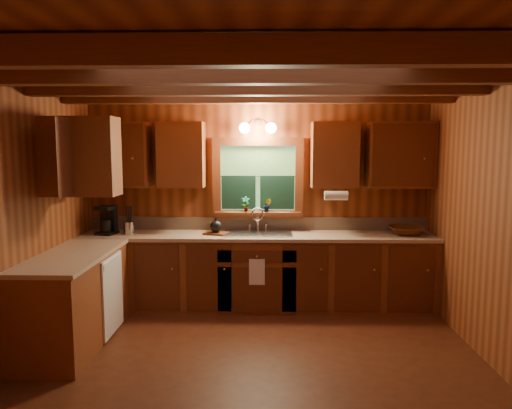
{
  "coord_description": "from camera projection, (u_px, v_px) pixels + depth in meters",
  "views": [
    {
      "loc": [
        0.11,
        -4.1,
        1.93
      ],
      "look_at": [
        0.0,
        0.8,
        1.35
      ],
      "focal_mm": 33.91,
      "sensor_mm": 36.0,
      "label": 1
    }
  ],
  "objects": [
    {
      "name": "room",
      "position": [
        254.0,
        221.0,
        4.15
      ],
      "size": [
        4.2,
        4.2,
        4.2
      ],
      "color": "#4D2312",
      "rests_on": "ground"
    },
    {
      "name": "ceiling_beams",
      "position": [
        254.0,
        80.0,
        4.01
      ],
      "size": [
        4.2,
        2.54,
        0.18
      ],
      "color": "brown",
      "rests_on": "room"
    },
    {
      "name": "base_cabinets",
      "position": [
        214.0,
        279.0,
        5.53
      ],
      "size": [
        4.2,
        2.22,
        0.86
      ],
      "color": "brown",
      "rests_on": "ground"
    },
    {
      "name": "countertop",
      "position": [
        215.0,
        240.0,
        5.49
      ],
      "size": [
        4.2,
        2.24,
        0.04
      ],
      "color": "tan",
      "rests_on": "base_cabinets"
    },
    {
      "name": "backsplash",
      "position": [
        258.0,
        224.0,
        6.06
      ],
      "size": [
        4.2,
        0.02,
        0.16
      ],
      "primitive_type": "cube",
      "color": "tan",
      "rests_on": "room"
    },
    {
      "name": "dishwasher_panel",
      "position": [
        113.0,
        294.0,
        4.96
      ],
      "size": [
        0.02,
        0.6,
        0.8
      ],
      "primitive_type": "cube",
      "color": "white",
      "rests_on": "base_cabinets"
    },
    {
      "name": "upper_cabinets",
      "position": [
        208.0,
        155.0,
        5.51
      ],
      "size": [
        4.19,
        1.77,
        0.78
      ],
      "color": "brown",
      "rests_on": "room"
    },
    {
      "name": "window",
      "position": [
        258.0,
        180.0,
        5.97
      ],
      "size": [
        1.12,
        0.08,
        1.0
      ],
      "color": "brown",
      "rests_on": "room"
    },
    {
      "name": "window_sill",
      "position": [
        258.0,
        213.0,
        5.97
      ],
      "size": [
        1.06,
        0.14,
        0.04
      ],
      "primitive_type": "cube",
      "color": "brown",
      "rests_on": "room"
    },
    {
      "name": "wall_sconce",
      "position": [
        258.0,
        128.0,
        5.78
      ],
      "size": [
        0.45,
        0.21,
        0.17
      ],
      "color": "black",
      "rests_on": "room"
    },
    {
      "name": "paper_towel_roll",
      "position": [
        336.0,
        196.0,
        5.64
      ],
      "size": [
        0.27,
        0.11,
        0.11
      ],
      "primitive_type": "cylinder",
      "rotation": [
        0.0,
        1.57,
        0.0
      ],
      "color": "white",
      "rests_on": "upper_cabinets"
    },
    {
      "name": "dish_towel",
      "position": [
        257.0,
        272.0,
        5.49
      ],
      "size": [
        0.18,
        0.01,
        0.3
      ],
      "primitive_type": "cube",
      "color": "white",
      "rests_on": "base_cabinets"
    },
    {
      "name": "sink",
      "position": [
        257.0,
        237.0,
        5.79
      ],
      "size": [
        0.82,
        0.48,
        0.43
      ],
      "color": "silver",
      "rests_on": "countertop"
    },
    {
      "name": "coffee_maker",
      "position": [
        108.0,
        220.0,
        5.77
      ],
      "size": [
        0.19,
        0.24,
        0.34
      ],
      "rotation": [
        0.0,
        0.0,
        -0.25
      ],
      "color": "black",
      "rests_on": "countertop"
    },
    {
      "name": "utensil_crock",
      "position": [
        129.0,
        227.0,
        5.75
      ],
      "size": [
        0.12,
        0.12,
        0.34
      ],
      "rotation": [
        0.0,
        0.0,
        0.22
      ],
      "color": "silver",
      "rests_on": "countertop"
    },
    {
      "name": "cutting_board",
      "position": [
        216.0,
        233.0,
        5.75
      ],
      "size": [
        0.31,
        0.26,
        0.02
      ],
      "primitive_type": "cube",
      "rotation": [
        0.0,
        0.0,
        -0.3
      ],
      "color": "#512311",
      "rests_on": "countertop"
    },
    {
      "name": "teakettle",
      "position": [
        216.0,
        226.0,
        5.74
      ],
      "size": [
        0.14,
        0.14,
        0.18
      ],
      "rotation": [
        0.0,
        0.0,
        -0.38
      ],
      "color": "black",
      "rests_on": "cutting_board"
    },
    {
      "name": "wicker_basket",
      "position": [
        407.0,
        231.0,
        5.72
      ],
      "size": [
        0.45,
        0.45,
        0.1
      ],
      "primitive_type": "imported",
      "rotation": [
        0.0,
        0.0,
        -0.12
      ],
      "color": "#48230C",
      "rests_on": "countertop"
    },
    {
      "name": "potted_plant_left",
      "position": [
        246.0,
        204.0,
        5.94
      ],
      "size": [
        0.11,
        0.08,
        0.19
      ],
      "primitive_type": "imported",
      "rotation": [
        0.0,
        0.0,
        0.12
      ],
      "color": "#512311",
      "rests_on": "window_sill"
    },
    {
      "name": "potted_plant_right",
      "position": [
        267.0,
        205.0,
        5.94
      ],
      "size": [
        0.09,
        0.08,
        0.17
      ],
      "primitive_type": "imported",
      "rotation": [
        0.0,
        0.0,
        -0.01
      ],
      "color": "#512311",
      "rests_on": "window_sill"
    }
  ]
}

